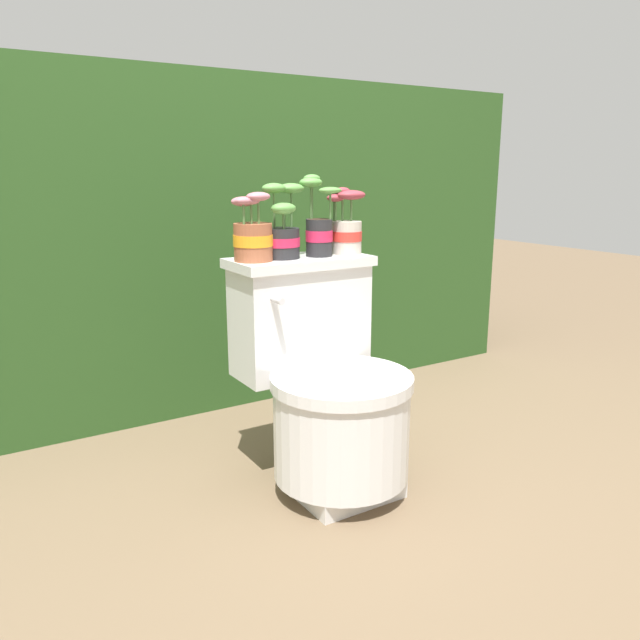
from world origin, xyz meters
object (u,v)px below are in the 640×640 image
(potted_plant_midright, at_px, (346,228))
(potted_plant_left, at_px, (253,235))
(potted_plant_midleft, at_px, (282,232))
(toilet, at_px, (326,387))
(potted_plant_middle, at_px, (319,226))

(potted_plant_midright, bearing_deg, potted_plant_left, 178.30)
(potted_plant_left, bearing_deg, potted_plant_midright, -1.70)
(potted_plant_midleft, bearing_deg, potted_plant_midright, -4.50)
(toilet, height_order, potted_plant_midleft, potted_plant_midleft)
(toilet, distance_m, potted_plant_midright, 0.52)
(toilet, distance_m, potted_plant_middle, 0.50)
(toilet, bearing_deg, potted_plant_midleft, 109.61)
(toilet, relative_size, potted_plant_midright, 3.25)
(potted_plant_midright, bearing_deg, potted_plant_middle, 178.93)
(potted_plant_middle, distance_m, potted_plant_midright, 0.10)
(potted_plant_left, distance_m, potted_plant_midleft, 0.10)
(potted_plant_left, height_order, potted_plant_middle, potted_plant_middle)
(toilet, height_order, potted_plant_midright, potted_plant_midright)
(potted_plant_left, relative_size, potted_plant_midleft, 0.90)
(potted_plant_left, xyz_separation_m, potted_plant_midleft, (0.10, 0.01, 0.01))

